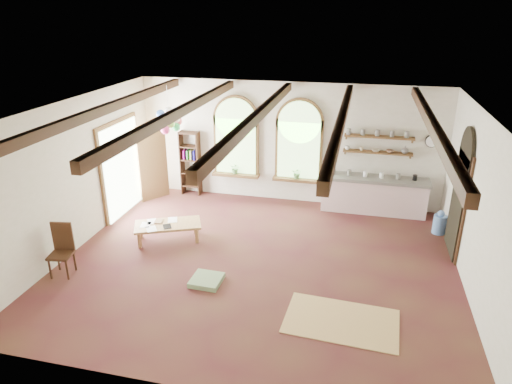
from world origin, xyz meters
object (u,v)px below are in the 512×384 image
(balloon_cluster, at_px, (169,120))
(kitchen_counter, at_px, (373,194))
(coffee_table, at_px, (168,226))
(side_chair, at_px, (62,260))

(balloon_cluster, bearing_deg, kitchen_counter, 10.00)
(kitchen_counter, height_order, coffee_table, kitchen_counter)
(kitchen_counter, xyz_separation_m, balloon_cluster, (-5.10, -0.90, 1.86))
(side_chair, distance_m, balloon_cluster, 4.20)
(kitchen_counter, distance_m, coffee_table, 5.24)
(kitchen_counter, relative_size, coffee_table, 1.67)
(coffee_table, xyz_separation_m, balloon_cluster, (-0.60, 1.79, 1.97))
(kitchen_counter, bearing_deg, side_chair, -143.05)
(coffee_table, distance_m, balloon_cluster, 2.72)
(kitchen_counter, distance_m, side_chair, 7.45)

